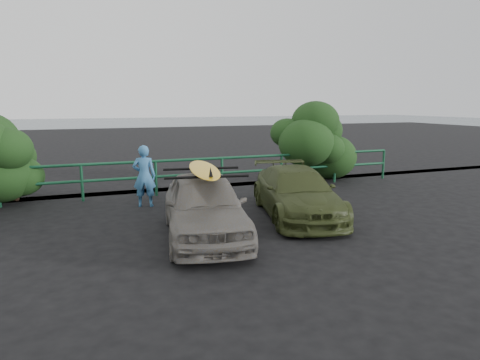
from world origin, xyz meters
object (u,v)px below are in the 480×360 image
object	(u,v)px
olive_vehicle	(297,193)
guardrail	(190,176)
sedan	(204,206)
surfboard	(204,169)
man	(144,176)

from	to	relation	value
olive_vehicle	guardrail	bearing A→B (deg)	129.07
guardrail	olive_vehicle	xyz separation A→B (m)	(1.70, -3.45, 0.05)
sedan	surfboard	distance (m)	0.73
guardrail	man	world-z (taller)	man
sedan	olive_vehicle	xyz separation A→B (m)	(2.47, 0.78, -0.08)
guardrail	surfboard	size ratio (longest dim) A/B	5.44
sedan	surfboard	xyz separation A→B (m)	(-0.00, 0.00, 0.73)
sedan	olive_vehicle	bearing A→B (deg)	27.23
man	sedan	bearing A→B (deg)	118.79
guardrail	surfboard	distance (m)	4.39
guardrail	man	distance (m)	1.94
olive_vehicle	surfboard	bearing A→B (deg)	-149.55
guardrail	sedan	bearing A→B (deg)	-100.36
sedan	olive_vehicle	distance (m)	2.59
olive_vehicle	sedan	bearing A→B (deg)	-149.55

